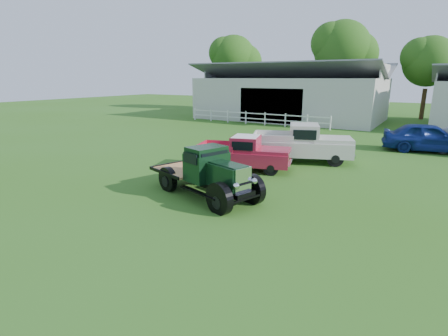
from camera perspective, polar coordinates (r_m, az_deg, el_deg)
The scene contains 10 objects.
ground at distance 12.36m, azimuth -3.74°, elevation -5.79°, with size 120.00×120.00×0.00m, color #306115.
shed_left at distance 38.02m, azimuth 10.76°, elevation 12.10°, with size 18.80×10.20×5.60m, color #B8B5A4, non-canonical shape.
fence_rail at distance 33.12m, azimuth 5.13°, elevation 8.13°, with size 14.20×0.16×1.20m, color white, non-canonical shape.
tree_a at distance 49.12m, azimuth 1.54°, elevation 15.71°, with size 6.30×6.30×10.50m, color #1D5813, non-canonical shape.
tree_b at distance 44.75m, azimuth 18.55°, elevation 15.74°, with size 6.90×6.90×11.50m, color #1D5813, non-canonical shape.
tree_c at distance 42.44m, azimuth 30.23°, elevation 12.96°, with size 5.40×5.40×9.00m, color #1D5813, non-canonical shape.
vintage_flatbed at distance 12.89m, azimuth -3.08°, elevation -0.53°, with size 4.75×1.88×1.88m, color black, non-canonical shape.
red_pickup at distance 16.63m, azimuth 3.25°, elevation 2.51°, with size 4.51×1.73×1.65m, color #B01F3B, non-canonical shape.
white_pickup at distance 18.68m, azimuth 12.53°, elevation 3.96°, with size 5.24×2.03×1.92m, color beige, non-canonical shape.
misc_car_blue at distance 23.95m, azimuth 30.45°, elevation 4.32°, with size 2.02×5.02×1.71m, color navy.
Camera 1 is at (6.77, -9.41, 4.30)m, focal length 28.00 mm.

